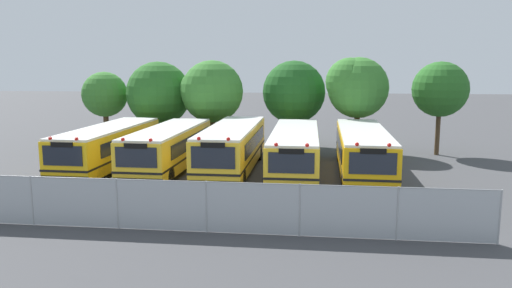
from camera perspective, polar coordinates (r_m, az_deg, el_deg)
name	(u,v)px	position (r m, az deg, el deg)	size (l,w,h in m)	color
ground_plane	(232,172)	(27.35, -2.80, -3.26)	(160.00, 160.00, 0.00)	#424244
school_bus_0	(109,145)	(29.09, -16.84, -0.17)	(2.62, 10.39, 2.58)	yellow
school_bus_1	(169,147)	(27.70, -10.15, -0.36)	(2.64, 10.08, 2.59)	yellow
school_bus_2	(232,146)	(27.13, -2.78, -0.29)	(2.55, 10.73, 2.71)	yellow
school_bus_3	(295,149)	(26.82, 4.61, -0.61)	(2.64, 11.19, 2.53)	yellow
school_bus_4	(363,150)	(26.91, 12.40, -0.70)	(2.70, 11.02, 2.60)	#EAA80C
tree_0	(105,95)	(38.14, -17.27, 5.52)	(3.35, 3.35, 5.44)	#4C3823
tree_1	(158,92)	(36.44, -11.38, 5.98)	(4.69, 4.69, 6.19)	#4C3823
tree_2	(210,91)	(34.51, -5.47, 6.19)	(4.47, 4.38, 6.27)	#4C3823
tree_3	(292,93)	(35.30, 4.29, 6.00)	(4.53, 4.53, 6.26)	#4C3823
tree_4	(355,86)	(33.46, 11.58, 6.68)	(4.23, 4.08, 6.46)	#4C3823
tree_5	(440,89)	(34.22, 20.83, 6.03)	(3.62, 3.62, 6.17)	#4C3823
chainlink_fence	(206,206)	(17.44, -5.84, -7.24)	(19.86, 0.07, 1.88)	#9EA0A3
traffic_cone	(38,208)	(21.53, -24.22, -6.81)	(0.39, 0.39, 0.51)	#EA5914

